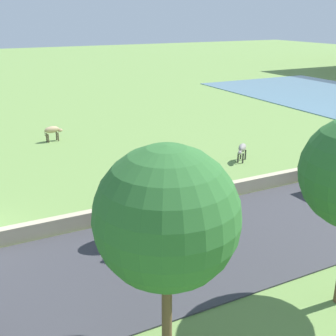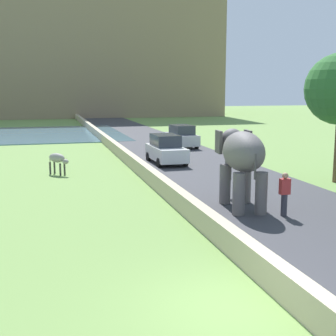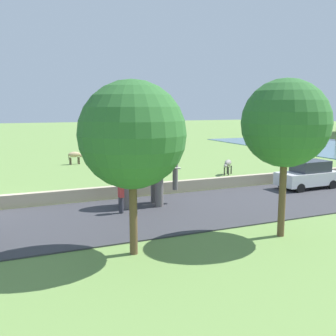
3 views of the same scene
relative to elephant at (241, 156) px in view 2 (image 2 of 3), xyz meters
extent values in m
plane|color=#6B8E47|center=(-3.45, -7.50, -2.04)|extent=(220.00, 220.00, 0.00)
cube|color=#38383D|center=(1.55, 12.50, -2.01)|extent=(7.00, 120.00, 0.06)
cube|color=tan|center=(-2.25, 10.50, -1.67)|extent=(0.40, 110.00, 0.74)
cube|color=#897556|center=(-9.45, 70.88, 9.33)|extent=(64.00, 28.00, 22.73)
ellipsoid|color=#605B5B|center=(-0.02, -0.22, 0.20)|extent=(1.68, 2.83, 1.50)
cylinder|color=#605B5B|center=(-0.35, 0.69, -1.24)|extent=(0.44, 0.44, 1.60)
cylinder|color=#605B5B|center=(0.49, 0.60, -1.24)|extent=(0.44, 0.44, 1.60)
cylinder|color=#605B5B|center=(-0.54, -1.05, -1.24)|extent=(0.44, 0.44, 1.60)
cylinder|color=#605B5B|center=(0.30, -1.14, -1.24)|extent=(0.44, 0.44, 1.60)
ellipsoid|color=#605B5B|center=(0.13, 1.19, 0.39)|extent=(1.09, 1.00, 1.10)
cube|color=#484444|center=(-0.48, 1.12, 0.43)|extent=(0.19, 0.71, 0.90)
cube|color=#484444|center=(0.71, 0.99, 0.43)|extent=(0.19, 0.71, 0.90)
cylinder|color=#605B5B|center=(0.18, 1.66, -0.50)|extent=(0.28, 0.28, 1.50)
cone|color=silver|center=(-0.05, 1.61, -0.05)|extent=(0.18, 0.57, 0.17)
cone|color=silver|center=(0.39, 1.56, -0.05)|extent=(0.18, 0.57, 0.17)
cylinder|color=#484444|center=(-0.17, -1.54, -0.15)|extent=(0.08, 0.08, 0.90)
cylinder|color=#33333D|center=(0.99, -1.57, -1.61)|extent=(0.22, 0.22, 0.85)
cube|color=#B73333|center=(0.99, -1.57, -0.91)|extent=(0.36, 0.22, 0.56)
sphere|color=tan|center=(0.99, -1.57, -0.52)|extent=(0.22, 0.22, 0.22)
cube|color=#B7B7BC|center=(3.13, 18.26, -1.34)|extent=(1.88, 4.07, 0.80)
cube|color=#2D333D|center=(3.13, 18.06, -0.59)|extent=(1.54, 2.26, 0.70)
cylinder|color=black|center=(2.26, 19.52, -1.74)|extent=(0.21, 0.61, 0.60)
cylinder|color=black|center=(3.87, 19.59, -1.74)|extent=(0.21, 0.61, 0.60)
cylinder|color=black|center=(2.38, 16.92, -1.74)|extent=(0.21, 0.61, 0.60)
cylinder|color=black|center=(3.99, 17.00, -1.74)|extent=(0.21, 0.61, 0.60)
cube|color=white|center=(-0.02, 10.92, -1.34)|extent=(1.78, 4.03, 0.80)
cube|color=#2D333D|center=(-0.03, 11.12, -0.59)|extent=(1.49, 2.23, 0.70)
cylinder|color=black|center=(0.81, 9.63, -1.74)|extent=(0.19, 0.60, 0.60)
cylinder|color=black|center=(-0.81, 9.60, -1.74)|extent=(0.19, 0.60, 0.60)
cylinder|color=black|center=(0.76, 12.23, -1.74)|extent=(0.19, 0.60, 0.60)
cylinder|color=black|center=(-0.86, 12.20, -1.74)|extent=(0.19, 0.60, 0.60)
ellipsoid|color=gray|center=(-6.56, 9.15, -1.14)|extent=(1.06, 1.11, 0.50)
cylinder|color=#373533|center=(-6.19, 8.97, -1.71)|extent=(0.10, 0.10, 0.65)
cylinder|color=#373533|center=(-6.42, 8.76, -1.71)|extent=(0.10, 0.10, 0.65)
cylinder|color=#373533|center=(-6.70, 9.54, -1.71)|extent=(0.10, 0.10, 0.65)
cylinder|color=#373533|center=(-6.93, 9.34, -1.71)|extent=(0.10, 0.10, 0.65)
ellipsoid|color=gray|center=(-6.14, 8.68, -1.29)|extent=(0.45, 0.46, 0.26)
cone|color=beige|center=(-6.08, 8.74, -1.12)|extent=(0.04, 0.04, 0.12)
cone|color=beige|center=(-6.21, 8.62, -1.12)|extent=(0.04, 0.04, 0.12)
cylinder|color=#373533|center=(-6.92, 9.56, -1.34)|extent=(0.04, 0.04, 0.45)
camera|label=1|loc=(14.63, -6.94, 6.92)|focal=45.90mm
camera|label=2|loc=(-7.11, -15.67, 2.47)|focal=48.67mm
camera|label=3|loc=(18.74, -6.79, 3.13)|focal=41.83mm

